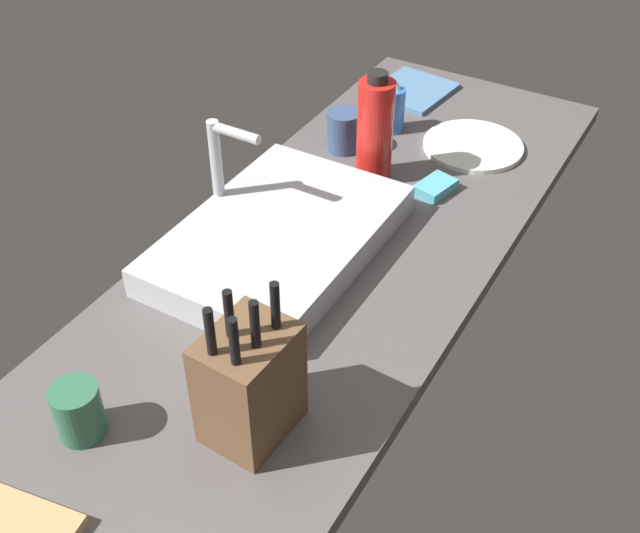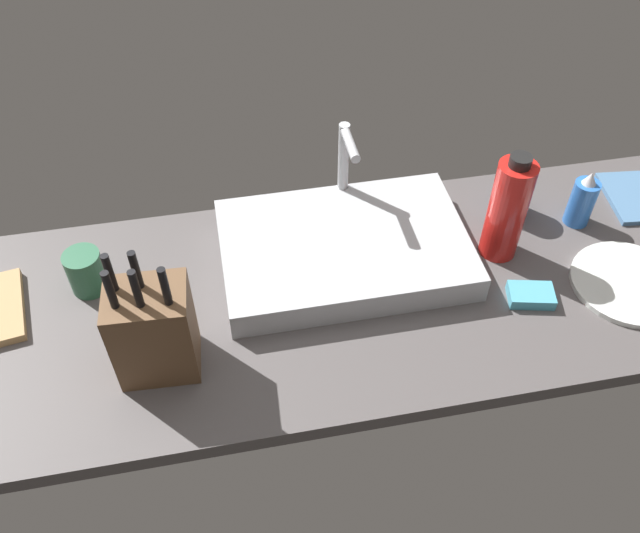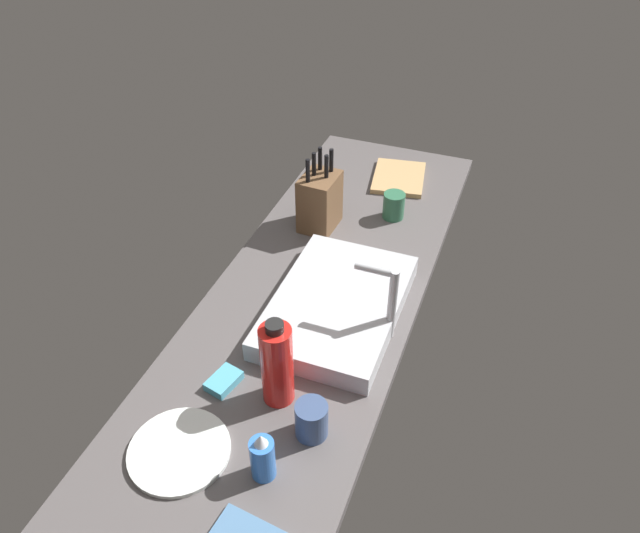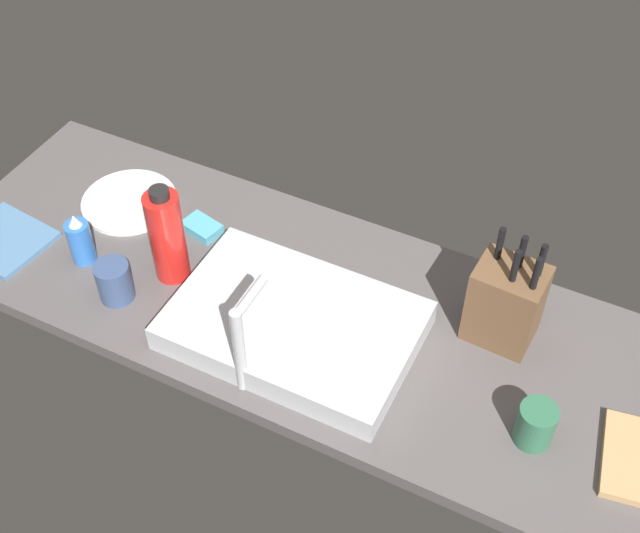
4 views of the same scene
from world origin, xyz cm
name	(u,v)px [view 2 (image 2 of 4)]	position (x,y,z in cm)	size (l,w,h in cm)	color
countertop_slab	(325,299)	(0.00, 0.00, 1.75)	(193.58, 60.53, 3.50)	#514C4C
sink_basin	(344,249)	(5.86, 8.95, 6.61)	(51.43, 34.23, 6.22)	#B7BABF
faucet	(346,165)	(9.19, 24.05, 16.82)	(5.50, 11.82, 22.89)	#B7BABF
knife_block	(153,330)	(-33.21, -11.11, 13.49)	(14.72, 11.87, 27.26)	brown
soap_bottle	(582,201)	(60.02, 10.78, 9.48)	(5.57, 5.57, 13.77)	blue
water_bottle	(508,209)	(39.10, 5.25, 15.39)	(7.94, 7.94, 25.27)	red
dinner_plate	(628,283)	(62.04, -9.58, 4.10)	(23.57, 23.57, 1.20)	silver
coffee_mug	(86,272)	(-47.08, 10.96, 8.14)	(7.45, 7.45, 9.29)	#2D6647
ceramic_cup	(512,195)	(46.31, 16.81, 8.28)	(7.77, 7.77, 9.56)	#384C75
dish_sponge	(531,295)	(40.55, -9.32, 4.70)	(9.00, 6.00, 2.40)	#4CA3BC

